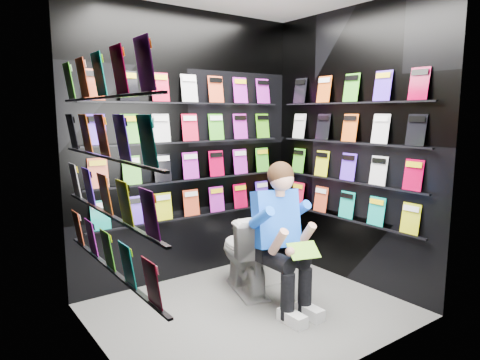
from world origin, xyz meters
TOP-DOWN VIEW (x-y plane):
  - floor at (0.00, 0.00)m, footprint 2.40×2.40m
  - wall_back at (0.00, 1.00)m, footprint 2.40×0.04m
  - wall_front at (0.00, -1.00)m, footprint 2.40×0.04m
  - wall_left at (-1.20, 0.00)m, footprint 0.04×2.00m
  - wall_right at (1.20, 0.00)m, footprint 0.04×2.00m
  - comics_back at (0.00, 0.97)m, footprint 2.10×0.06m
  - comics_left at (-1.17, 0.00)m, footprint 0.06×1.70m
  - comics_right at (1.17, 0.00)m, footprint 0.06×1.70m
  - toilet at (0.22, 0.34)m, footprint 0.62×0.84m
  - longbox at (0.52, 0.48)m, footprint 0.26×0.39m
  - longbox_lid at (0.52, 0.48)m, footprint 0.28×0.42m
  - reader at (0.22, -0.04)m, footprint 0.68×0.83m
  - held_comic at (0.22, -0.39)m, footprint 0.27×0.20m

SIDE VIEW (x-z plane):
  - floor at x=0.00m, z-range 0.00..0.00m
  - longbox at x=0.52m, z-range 0.00..0.28m
  - longbox_lid at x=0.52m, z-range 0.28..0.30m
  - toilet at x=0.22m, z-range 0.00..0.73m
  - held_comic at x=0.22m, z-range 0.53..0.63m
  - reader at x=0.22m, z-range 0.09..1.40m
  - wall_back at x=0.00m, z-range 0.00..2.60m
  - wall_front at x=0.00m, z-range 0.00..2.60m
  - wall_left at x=-1.20m, z-range 0.00..2.60m
  - wall_right at x=1.20m, z-range 0.00..2.60m
  - comics_back at x=0.00m, z-range 0.62..1.99m
  - comics_left at x=-1.17m, z-range 0.62..1.99m
  - comics_right at x=1.17m, z-range 0.62..1.99m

